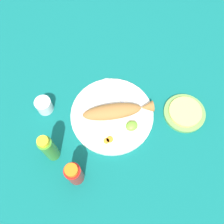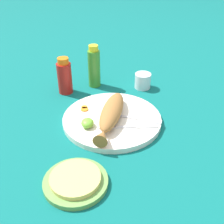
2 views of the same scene
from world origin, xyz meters
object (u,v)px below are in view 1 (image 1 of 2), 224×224
(salt_cup, at_px, (44,106))
(fried_fish, at_px, (116,111))
(main_plate, at_px, (112,115))
(hot_sauce_bottle_green, at_px, (49,148))
(fork_near, at_px, (107,96))
(tortilla_plate, at_px, (184,113))
(hot_sauce_bottle_red, at_px, (74,174))
(fork_far, at_px, (119,96))

(salt_cup, bearing_deg, fried_fish, 150.09)
(main_plate, xyz_separation_m, hot_sauce_bottle_green, (0.26, 0.05, 0.07))
(fork_near, height_order, tortilla_plate, fork_near)
(main_plate, relative_size, hot_sauce_bottle_red, 2.28)
(main_plate, xyz_separation_m, fork_far, (-0.06, -0.06, 0.01))
(fried_fish, height_order, fork_far, fried_fish)
(fork_near, relative_size, tortilla_plate, 1.09)
(main_plate, height_order, salt_cup, salt_cup)
(hot_sauce_bottle_red, distance_m, hot_sauce_bottle_green, 0.12)
(fried_fish, xyz_separation_m, hot_sauce_bottle_green, (0.27, 0.05, 0.04))
(hot_sauce_bottle_red, height_order, hot_sauce_bottle_green, hot_sauce_bottle_green)
(tortilla_plate, bearing_deg, salt_cup, -26.26)
(fork_far, bearing_deg, main_plate, 136.35)
(fork_near, xyz_separation_m, fork_far, (-0.04, 0.02, 0.00))
(main_plate, distance_m, hot_sauce_bottle_red, 0.27)
(main_plate, relative_size, salt_cup, 5.11)
(fork_near, relative_size, hot_sauce_bottle_red, 1.26)
(hot_sauce_bottle_red, xyz_separation_m, tortilla_plate, (-0.48, -0.06, -0.06))
(fork_far, bearing_deg, hot_sauce_bottle_red, 130.33)
(main_plate, height_order, fork_near, fork_near)
(fried_fish, height_order, hot_sauce_bottle_red, hot_sauce_bottle_red)
(main_plate, distance_m, salt_cup, 0.27)
(tortilla_plate, bearing_deg, hot_sauce_bottle_red, 7.10)
(fork_far, bearing_deg, fried_fish, 146.71)
(main_plate, bearing_deg, fork_near, -101.07)
(fork_far, bearing_deg, salt_cup, 75.51)
(fork_far, xyz_separation_m, hot_sauce_bottle_red, (0.27, 0.23, 0.05))
(fork_near, bearing_deg, main_plate, -170.56)
(hot_sauce_bottle_green, bearing_deg, fork_near, -153.89)
(main_plate, height_order, hot_sauce_bottle_red, hot_sauce_bottle_red)
(fork_near, height_order, hot_sauce_bottle_green, hot_sauce_bottle_green)
(fried_fish, distance_m, fork_far, 0.08)
(hot_sauce_bottle_red, relative_size, salt_cup, 2.24)
(fried_fish, bearing_deg, hot_sauce_bottle_red, 51.21)
(fried_fish, bearing_deg, tortilla_plate, 173.18)
(hot_sauce_bottle_green, bearing_deg, salt_cup, -99.06)
(main_plate, height_order, tortilla_plate, main_plate)
(hot_sauce_bottle_green, xyz_separation_m, tortilla_plate, (-0.52, 0.05, -0.07))
(fork_far, distance_m, hot_sauce_bottle_red, 0.36)
(fork_far, height_order, salt_cup, salt_cup)
(fork_near, relative_size, hot_sauce_bottle_green, 1.06)
(main_plate, relative_size, fork_near, 1.81)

